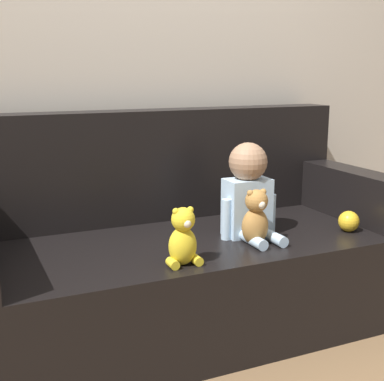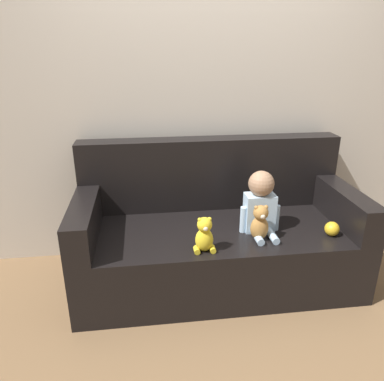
% 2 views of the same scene
% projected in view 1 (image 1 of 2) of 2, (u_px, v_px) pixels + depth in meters
% --- Properties ---
extents(ground_plane, '(12.00, 12.00, 0.00)m').
position_uv_depth(ground_plane, '(185.00, 326.00, 2.55)').
color(ground_plane, brown).
extents(wall_back, '(8.00, 0.05, 2.60)m').
position_uv_depth(wall_back, '(143.00, 49.00, 2.74)').
color(wall_back, beige).
rests_on(wall_back, ground_plane).
extents(couch, '(1.99, 0.90, 1.00)m').
position_uv_depth(couch, '(179.00, 254.00, 2.53)').
color(couch, black).
rests_on(couch, ground_plane).
extents(person_baby, '(0.28, 0.32, 0.43)m').
position_uv_depth(person_baby, '(248.00, 192.00, 2.42)').
color(person_baby, silver).
rests_on(person_baby, couch).
extents(teddy_bear_brown, '(0.12, 0.11, 0.25)m').
position_uv_depth(teddy_bear_brown, '(256.00, 218.00, 2.31)').
color(teddy_bear_brown, '#AD7A3D').
rests_on(teddy_bear_brown, couch).
extents(plush_toy_side, '(0.14, 0.11, 0.23)m').
position_uv_depth(plush_toy_side, '(183.00, 238.00, 2.07)').
color(plush_toy_side, yellow).
rests_on(plush_toy_side, couch).
extents(toy_ball, '(0.10, 0.10, 0.10)m').
position_uv_depth(toy_ball, '(349.00, 221.00, 2.52)').
color(toy_ball, gold).
rests_on(toy_ball, couch).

